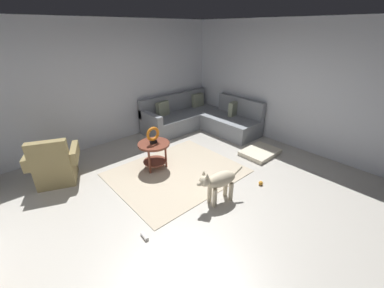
{
  "coord_description": "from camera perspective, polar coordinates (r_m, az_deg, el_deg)",
  "views": [
    {
      "loc": [
        -2.26,
        -2.42,
        2.5
      ],
      "look_at": [
        0.45,
        0.6,
        0.55
      ],
      "focal_mm": 22.73,
      "sensor_mm": 36.0,
      "label": 1
    }
  ],
  "objects": [
    {
      "name": "ground_plane",
      "position": [
        4.18,
        0.92,
        -11.93
      ],
      "size": [
        6.0,
        6.0,
        0.1
      ],
      "primitive_type": "cube",
      "color": "#B7B2A8"
    },
    {
      "name": "wall_back",
      "position": [
        5.93,
        -19.18,
        13.1
      ],
      "size": [
        6.0,
        0.12,
        2.7
      ],
      "primitive_type": "cube",
      "color": "silver",
      "rests_on": "ground_plane"
    },
    {
      "name": "wall_right",
      "position": [
        5.85,
        23.21,
        12.31
      ],
      "size": [
        0.12,
        6.0,
        2.7
      ],
      "primitive_type": "cube",
      "color": "silver",
      "rests_on": "ground_plane"
    },
    {
      "name": "area_rug",
      "position": [
        4.67,
        -3.59,
        -6.71
      ],
      "size": [
        2.3,
        1.9,
        0.01
      ],
      "primitive_type": "cube",
      "color": "#BCAD93",
      "rests_on": "ground_plane"
    },
    {
      "name": "sectional_couch",
      "position": [
        6.53,
        1.79,
        5.88
      ],
      "size": [
        2.2,
        2.25,
        0.88
      ],
      "color": "gray",
      "rests_on": "ground_plane"
    },
    {
      "name": "armchair",
      "position": [
        4.87,
        -29.47,
        -4.54
      ],
      "size": [
        0.97,
        0.86,
        0.88
      ],
      "rotation": [
        0.0,
        0.0,
        -0.39
      ],
      "color": "olive",
      "rests_on": "ground_plane"
    },
    {
      "name": "side_table",
      "position": [
        4.67,
        -8.9,
        -1.16
      ],
      "size": [
        0.6,
        0.6,
        0.54
      ],
      "color": "brown",
      "rests_on": "ground_plane"
    },
    {
      "name": "torus_sculpture",
      "position": [
        4.55,
        -9.15,
        2.16
      ],
      "size": [
        0.28,
        0.08,
        0.33
      ],
      "color": "black",
      "rests_on": "side_table"
    },
    {
      "name": "dog_bed_mat",
      "position": [
        5.5,
        15.67,
        -1.88
      ],
      "size": [
        0.8,
        0.6,
        0.09
      ],
      "primitive_type": "cube",
      "color": "beige",
      "rests_on": "ground_plane"
    },
    {
      "name": "dog",
      "position": [
        3.77,
        6.29,
        -8.75
      ],
      "size": [
        0.84,
        0.32,
        0.63
      ],
      "rotation": [
        0.0,
        0.0,
        1.37
      ],
      "color": "beige",
      "rests_on": "ground_plane"
    },
    {
      "name": "dog_toy_ball",
      "position": [
        4.48,
        15.84,
        -8.81
      ],
      "size": [
        0.08,
        0.08,
        0.08
      ],
      "primitive_type": "sphere",
      "color": "orange",
      "rests_on": "ground_plane"
    },
    {
      "name": "dog_toy_rope",
      "position": [
        3.47,
        -11.08,
        -20.5
      ],
      "size": [
        0.06,
        0.14,
        0.05
      ],
      "primitive_type": "cylinder",
      "rotation": [
        0.0,
        1.57,
        1.52
      ],
      "color": "silver",
      "rests_on": "ground_plane"
    }
  ]
}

